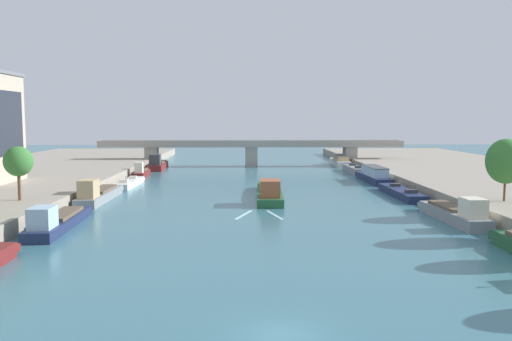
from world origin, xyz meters
TOP-DOWN VIEW (x-y plane):
  - ground_plane at (0.00, 0.00)m, footprint 400.00×400.00m
  - barge_midriver at (1.73, 47.30)m, footprint 4.06×20.61m
  - wake_behind_barge at (-0.11, 34.22)m, footprint 5.60×5.98m
  - moored_boat_left_far at (-20.55, 26.75)m, footprint 3.28×15.78m
  - moored_boat_left_downstream at (-21.35, 45.05)m, footprint 2.79×16.28m
  - moored_boat_left_second at (-20.67, 61.53)m, footprint 2.72×13.24m
  - moored_boat_left_near at (-21.29, 75.37)m, footprint 2.23×10.22m
  - moored_boat_left_gap_after at (-20.66, 90.79)m, footprint 3.53×15.28m
  - moored_boat_right_end at (20.90, 29.68)m, footprint 3.15×14.26m
  - moored_boat_right_upstream at (20.66, 48.62)m, footprint 2.96×15.62m
  - moored_boat_right_near at (21.03, 66.38)m, footprint 3.27×15.63m
  - moored_boat_right_midway at (20.95, 81.81)m, footprint 2.76×13.20m
  - moored_boat_right_downstream at (21.02, 98.91)m, footprint 3.64×15.33m
  - tree_left_second at (-27.45, 34.58)m, footprint 3.25×3.25m
  - tree_right_third at (27.60, 32.60)m, footprint 4.35×4.35m
  - bridge_far at (0.00, 97.66)m, footprint 70.17×4.40m

SIDE VIEW (x-z plane):
  - ground_plane at x=0.00m, z-range 0.00..0.00m
  - wake_behind_barge at x=-0.11m, z-range 0.00..0.03m
  - moored_boat_left_second at x=-20.67m, z-range -0.52..1.54m
  - moored_boat_right_upstream at x=20.66m, z-range -0.53..1.66m
  - moored_boat_right_midway at x=20.95m, z-range -0.52..1.87m
  - moored_boat_left_far at x=-20.55m, z-range -0.62..2.38m
  - moored_boat_left_near at x=-21.29m, z-range -0.63..2.39m
  - barge_midriver at x=1.73m, z-range -0.68..2.55m
  - moored_boat_right_end at x=20.90m, z-range -0.63..2.54m
  - moored_boat_left_downstream at x=-21.35m, z-range -0.72..2.71m
  - moored_boat_left_gap_after at x=-20.66m, z-range -0.73..2.81m
  - moored_boat_right_downstream at x=21.02m, z-range -0.21..2.41m
  - moored_boat_right_near at x=21.03m, z-range -0.23..2.55m
  - bridge_far at x=0.00m, z-range 0.91..6.90m
  - tree_left_second at x=-27.45m, z-range 3.12..9.29m
  - tree_right_third at x=27.60m, z-range 2.76..9.83m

